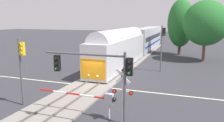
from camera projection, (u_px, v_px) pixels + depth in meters
ground_plane at (92, 86)px, 22.80m from camera, size 220.00×220.00×0.00m
road_centre_stripe at (92, 86)px, 22.80m from camera, size 44.00×0.20×0.01m
railway_track at (92, 85)px, 22.79m from camera, size 4.40×80.00×0.32m
commuter_train at (136, 41)px, 40.42m from camera, size 3.04×41.47×5.16m
crossing_gate_near at (99, 98)px, 15.26m from camera, size 6.10×0.40×1.80m
crossing_signal_mast at (123, 90)px, 14.12m from camera, size 1.36×0.44×3.79m
traffic_signal_median at (21, 61)px, 17.02m from camera, size 0.53×0.38×5.35m
traffic_signal_near_right at (99, 71)px, 12.88m from camera, size 5.60×0.38×4.98m
traffic_signal_far_side at (163, 41)px, 28.31m from camera, size 0.53×0.38×6.01m
elm_centre_background at (181, 23)px, 41.66m from camera, size 4.88×4.88×10.54m
oak_far_right at (206, 23)px, 35.20m from camera, size 7.00×7.00×9.80m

